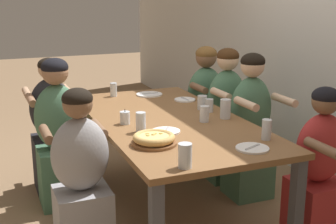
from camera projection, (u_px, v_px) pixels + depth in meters
name	position (u px, v px, depth m)	size (l,w,h in m)	color
ground_plane	(168.00, 212.00, 3.67)	(18.00, 18.00, 0.00)	#896B4C
dining_table	(168.00, 128.00, 3.49)	(2.06, 1.04, 0.76)	brown
pizza_board_main	(154.00, 139.00, 2.89)	(0.28, 0.28, 0.07)	brown
empty_plate_a	(185.00, 100.00, 4.03)	(0.18, 0.18, 0.02)	white
empty_plate_b	(149.00, 94.00, 4.24)	(0.23, 0.23, 0.02)	white
empty_plate_c	(166.00, 131.00, 3.15)	(0.19, 0.19, 0.02)	white
empty_plate_d	(252.00, 148.00, 2.81)	(0.20, 0.20, 0.02)	white
cocktail_glass_blue	(125.00, 118.00, 3.33)	(0.07, 0.07, 0.11)	silver
drinking_glass_a	(202.00, 104.00, 3.72)	(0.08, 0.08, 0.11)	silver
drinking_glass_b	(225.00, 110.00, 3.47)	(0.08, 0.08, 0.14)	silver
drinking_glass_c	(204.00, 115.00, 3.38)	(0.07, 0.07, 0.12)	silver
drinking_glass_d	(209.00, 106.00, 3.65)	(0.06, 0.06, 0.10)	silver
drinking_glass_e	(267.00, 130.00, 2.98)	(0.06, 0.06, 0.13)	silver
drinking_glass_f	(141.00, 123.00, 3.14)	(0.07, 0.07, 0.14)	silver
drinking_glass_g	(114.00, 91.00, 4.17)	(0.06, 0.06, 0.12)	silver
drinking_glass_h	(185.00, 157.00, 2.51)	(0.08, 0.08, 0.14)	silver
diner_far_center	(250.00, 133.00, 3.83)	(0.51, 0.40, 1.21)	#477556
diner_far_left	(205.00, 111.00, 4.57)	(0.51, 0.40, 1.17)	#477556
diner_near_left	(53.00, 131.00, 3.99)	(0.51, 0.40, 1.15)	#232328
diner_near_midleft	(59.00, 139.00, 3.68)	(0.51, 0.40, 1.19)	#477556
diner_far_midleft	(226.00, 121.00, 4.19)	(0.51, 0.40, 1.20)	#477556
diner_far_right	(319.00, 177.00, 3.07)	(0.51, 0.40, 1.10)	#B22D2D
diner_near_midright	(81.00, 184.00, 2.94)	(0.51, 0.40, 1.13)	#99999E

